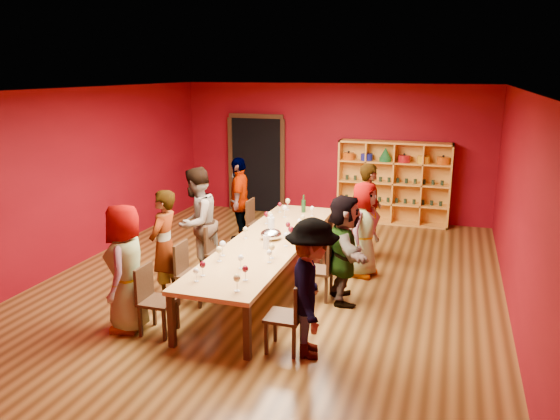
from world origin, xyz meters
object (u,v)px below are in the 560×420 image
object	(u,v)px
person_left_0	(126,268)
person_right_3	(364,229)
chair_person_left_4	(256,220)
chair_person_right_3	(339,244)
tasting_table	(268,244)
chair_person_left_2	(217,249)
person_left_4	(239,201)
chair_person_left_0	(152,296)
shelving_unit	(394,179)
chair_person_right_0	(291,313)
spittoon_bowl	(271,235)
wine_bottle	(304,206)
person_right_2	(344,249)
chair_person_right_2	(323,267)
person_left_2	(197,223)
person_right_0	(312,289)
chair_person_left_1	(188,269)
chair_person_right_4	(349,229)
person_left_1	(164,245)

from	to	relation	value
person_left_0	person_right_3	bearing A→B (deg)	121.23
chair_person_left_4	chair_person_right_3	world-z (taller)	same
tasting_table	chair_person_left_2	xyz separation A→B (m)	(-0.91, 0.10, -0.20)
person_left_4	chair_person_left_0	bearing A→B (deg)	-7.99
tasting_table	chair_person_left_2	size ratio (longest dim) A/B	5.06
shelving_unit	chair_person_left_4	bearing A→B (deg)	-133.69
chair_person_right_0	spittoon_bowl	world-z (taller)	spittoon_bowl
person_left_0	chair_person_left_0	bearing A→B (deg)	73.48
chair_person_left_0	person_right_3	size ratio (longest dim) A/B	0.57
chair_person_right_3	wine_bottle	world-z (taller)	wine_bottle
person_right_2	chair_person_right_3	size ratio (longest dim) A/B	1.79
chair_person_left_2	person_right_2	bearing A→B (deg)	-7.61
chair_person_right_2	chair_person_left_0	bearing A→B (deg)	-136.86
chair_person_right_3	chair_person_left_4	bearing A→B (deg)	152.29
person_right_3	spittoon_bowl	world-z (taller)	person_right_3
person_left_2	chair_person_left_4	distance (m)	1.88
shelving_unit	person_right_0	distance (m)	6.14
tasting_table	chair_person_right_0	size ratio (longest dim) A/B	5.06
chair_person_left_1	person_left_4	bearing A→B (deg)	96.71
shelving_unit	chair_person_left_2	bearing A→B (deg)	-118.67
person_right_0	person_right_3	bearing A→B (deg)	-17.40
chair_person_left_0	person_left_2	distance (m)	2.06
chair_person_left_4	spittoon_bowl	distance (m)	2.08
person_right_0	chair_person_right_4	bearing A→B (deg)	-10.46
person_left_0	chair_person_left_4	distance (m)	3.82
chair_person_left_0	chair_person_right_3	bearing A→B (deg)	57.30
chair_person_left_1	person_right_3	world-z (taller)	person_right_3
shelving_unit	person_right_3	distance (m)	3.38
person_left_4	chair_person_right_4	bearing A→B (deg)	75.10
tasting_table	chair_person_left_1	xyz separation A→B (m)	(-0.91, -0.89, -0.20)
person_right_0	shelving_unit	bearing A→B (deg)	-16.57
chair_person_right_0	chair_person_left_2	bearing A→B (deg)	133.46
chair_person_left_0	person_left_4	xyz separation A→B (m)	(-0.33, 3.79, 0.35)
chair_person_right_4	spittoon_bowl	size ratio (longest dim) A/B	2.71
person_right_3	shelving_unit	bearing A→B (deg)	13.30
person_left_0	person_right_0	world-z (taller)	person_right_0
chair_person_left_0	spittoon_bowl	size ratio (longest dim) A/B	2.71
chair_person_left_1	chair_person_right_2	world-z (taller)	same
chair_person_left_0	person_right_2	size ratio (longest dim) A/B	0.56
shelving_unit	person_left_1	distance (m)	5.86
chair_person_left_4	chair_person_right_4	world-z (taller)	same
chair_person_right_4	person_right_3	bearing A→B (deg)	-65.88
chair_person_right_2	person_left_0	bearing A→B (deg)	-141.96
chair_person_left_0	chair_person_left_1	xyz separation A→B (m)	(0.00, 1.00, 0.00)
shelving_unit	person_right_2	world-z (taller)	shelving_unit
person_left_0	person_right_2	world-z (taller)	person_left_0
person_left_1	person_right_2	distance (m)	2.59
person_left_4	chair_person_right_2	xyz separation A→B (m)	(2.15, -2.09, -0.35)
tasting_table	chair_person_right_4	xyz separation A→B (m)	(0.91, 1.83, -0.20)
chair_person_right_2	chair_person_right_3	size ratio (longest dim) A/B	1.00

